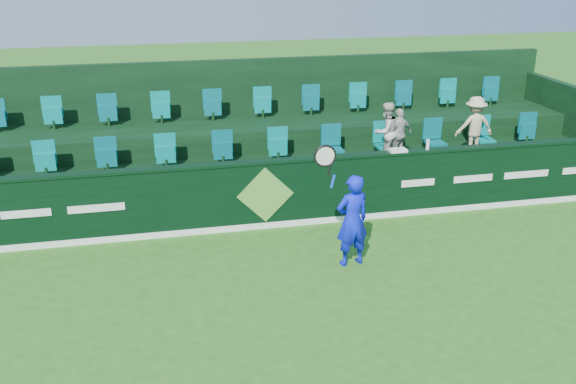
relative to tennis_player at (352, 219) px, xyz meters
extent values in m
plane|color=#286718|center=(-1.15, -2.14, -0.83)|extent=(60.00, 60.00, 0.00)
cube|color=black|center=(-1.15, 1.86, -0.18)|extent=(16.00, 0.20, 1.30)
cube|color=black|center=(-1.15, 1.86, 0.50)|extent=(16.00, 0.24, 0.05)
cube|color=white|center=(-1.15, 1.75, -0.77)|extent=(16.00, 0.02, 0.12)
cube|color=#5D9C38|center=(-1.15, 1.75, -0.13)|extent=(1.10, 0.02, 1.10)
cube|color=white|center=(-5.45, 1.75, -0.13)|extent=(0.85, 0.01, 0.14)
cube|color=white|center=(-4.25, 1.75, -0.13)|extent=(1.00, 0.01, 0.14)
cube|color=white|center=(1.95, 1.75, -0.13)|extent=(0.70, 0.01, 0.14)
cube|color=white|center=(3.15, 1.75, -0.13)|extent=(0.85, 0.01, 0.14)
cube|color=white|center=(4.35, 1.75, -0.13)|extent=(1.00, 0.01, 0.14)
cube|color=black|center=(-1.15, 2.96, -0.43)|extent=(16.00, 2.00, 0.80)
cube|color=black|center=(-1.15, 4.86, -0.18)|extent=(16.00, 1.80, 1.30)
cube|color=black|center=(-1.15, 5.86, 0.47)|extent=(16.00, 0.20, 2.60)
cube|color=black|center=(6.75, 3.86, 0.17)|extent=(0.20, 4.00, 2.00)
cube|color=#047F7B|center=(-1.15, 3.36, 0.27)|extent=(13.50, 0.50, 0.60)
cube|color=#047F7B|center=(-1.15, 5.16, 0.77)|extent=(13.50, 0.50, 0.60)
imported|color=#0D1BED|center=(0.01, 0.00, -0.02)|extent=(0.65, 0.49, 1.62)
cylinder|color=#143FBF|center=(-0.38, -0.10, 0.74)|extent=(0.09, 0.04, 0.22)
cylinder|color=black|center=(-0.44, -0.10, 0.94)|extent=(0.08, 0.03, 0.20)
torus|color=black|center=(-0.52, -0.10, 1.18)|extent=(0.45, 0.04, 0.45)
cylinder|color=silver|center=(-0.52, -0.10, 1.18)|extent=(0.37, 0.01, 0.37)
imported|color=beige|center=(1.69, 2.98, 0.61)|extent=(0.76, 0.69, 1.27)
imported|color=beige|center=(1.99, 2.98, 0.54)|extent=(0.71, 0.49, 1.12)
imported|color=#CCB890|center=(3.73, 2.98, 0.62)|extent=(0.86, 0.53, 1.29)
cube|color=white|center=(1.52, 1.86, 0.55)|extent=(0.34, 0.22, 0.05)
cylinder|color=white|center=(2.14, 1.86, 0.63)|extent=(0.07, 0.07, 0.21)
camera|label=1|loc=(-3.16, -9.42, 4.28)|focal=40.00mm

